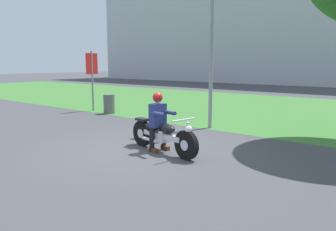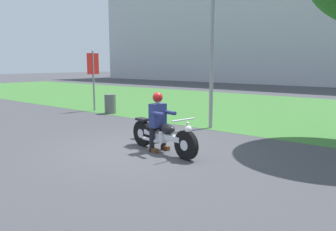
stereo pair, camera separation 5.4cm
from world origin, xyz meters
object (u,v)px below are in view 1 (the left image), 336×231
Objects in this scene: motorcycle_lead at (163,136)px; sign_banner at (92,71)px; streetlight_pole at (215,15)px; rider_lead at (158,117)px; trash_can at (109,104)px.

sign_banner reaches higher than motorcycle_lead.
rider_lead is at bearing -82.32° from streetlight_pole.
sign_banner is (-6.78, 3.35, 1.33)m from motorcycle_lead.
streetlight_pole is 6.44m from sign_banner.
rider_lead is at bearing -30.64° from trash_can.
trash_can is 0.31× the size of sign_banner.
motorcycle_lead is 2.81× the size of trash_can.
streetlight_pole is at bearing -0.95° from sign_banner.
trash_can is at bearing -3.56° from sign_banner.
trash_can is 1.75m from sign_banner.
motorcycle_lead is at bearing -30.15° from trash_can.
rider_lead reaches higher than motorcycle_lead.
sign_banner is (-6.18, 0.10, -1.80)m from streetlight_pole.
rider_lead is at bearing 179.19° from motorcycle_lead.
motorcycle_lead is at bearing -0.81° from rider_lead.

